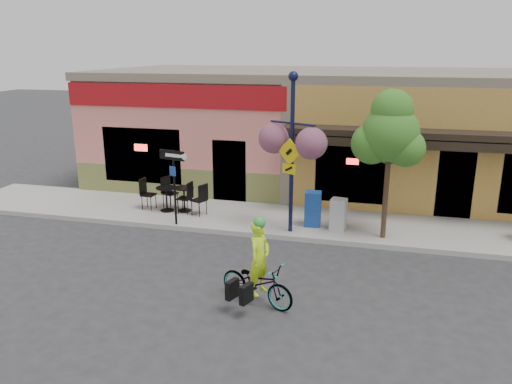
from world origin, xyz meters
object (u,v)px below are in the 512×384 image
at_px(cyclist_rider, 259,269).
at_px(street_tree, 388,165).
at_px(newspaper_box_grey, 338,214).
at_px(newspaper_box_blue, 313,209).
at_px(bicycle, 257,283).
at_px(one_way_sign, 175,188).
at_px(lamp_post, 292,154).
at_px(building, 329,127).

distance_m(cyclist_rider, street_tree, 5.21).
distance_m(newspaper_box_grey, street_tree, 2.11).
xyz_separation_m(cyclist_rider, newspaper_box_blue, (0.50, 4.77, -0.13)).
distance_m(bicycle, cyclist_rider, 0.35).
height_order(bicycle, one_way_sign, one_way_sign).
xyz_separation_m(lamp_post, one_way_sign, (-3.50, -0.26, -1.15)).
bearing_deg(street_tree, lamp_post, -176.77).
height_order(cyclist_rider, lamp_post, lamp_post).
bearing_deg(newspaper_box_grey, bicycle, -97.99).
bearing_deg(building, one_way_sign, -119.47).
distance_m(newspaper_box_blue, newspaper_box_grey, 0.80).
distance_m(newspaper_box_blue, street_tree, 2.66).
height_order(lamp_post, newspaper_box_blue, lamp_post).
bearing_deg(lamp_post, street_tree, 27.34).
distance_m(building, street_tree, 6.83).
distance_m(one_way_sign, street_tree, 6.23).
height_order(bicycle, newspaper_box_blue, newspaper_box_blue).
relative_size(bicycle, street_tree, 0.43).
xyz_separation_m(building, bicycle, (-0.36, -10.73, -1.78)).
bearing_deg(lamp_post, newspaper_box_blue, 71.93).
bearing_deg(lamp_post, bicycle, -65.64).
relative_size(bicycle, one_way_sign, 0.78).
bearing_deg(one_way_sign, newspaper_box_blue, 26.29).
bearing_deg(bicycle, newspaper_box_grey, 4.16).
height_order(newspaper_box_blue, street_tree, street_tree).
xyz_separation_m(building, newspaper_box_blue, (0.19, -5.96, -1.57)).
xyz_separation_m(bicycle, newspaper_box_grey, (1.33, 4.59, 0.15)).
relative_size(cyclist_rider, newspaper_box_blue, 1.53).
bearing_deg(cyclist_rider, street_tree, -10.73).
relative_size(newspaper_box_grey, street_tree, 0.23).
bearing_deg(one_way_sign, street_tree, 17.76).
bearing_deg(street_tree, bicycle, -121.54).
distance_m(cyclist_rider, newspaper_box_blue, 4.80).
bearing_deg(cyclist_rider, one_way_sign, 62.93).
xyz_separation_m(lamp_post, street_tree, (2.65, 0.15, -0.19)).
xyz_separation_m(bicycle, lamp_post, (-0.02, 4.14, 1.98)).
bearing_deg(one_way_sign, building, 74.44).
bearing_deg(newspaper_box_grey, cyclist_rider, -97.41).
distance_m(bicycle, street_tree, 5.34).
bearing_deg(cyclist_rider, bicycle, 110.33).
xyz_separation_m(bicycle, one_way_sign, (-3.51, 3.88, 0.83)).
distance_m(one_way_sign, newspaper_box_grey, 4.94).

